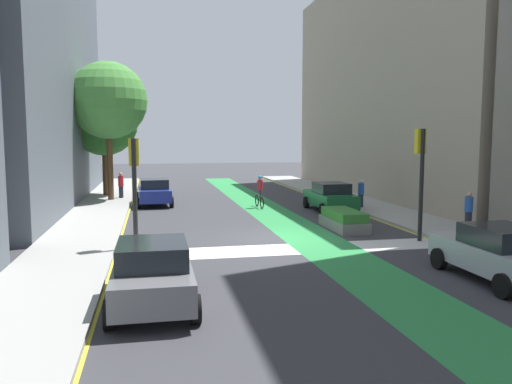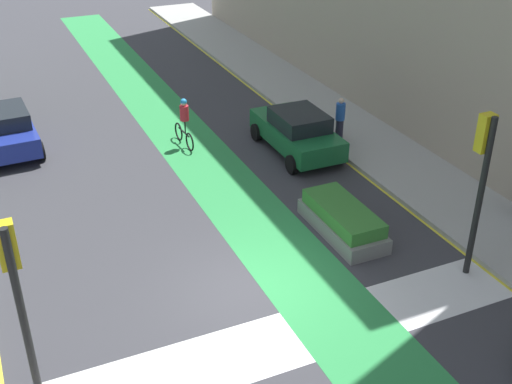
{
  "view_description": "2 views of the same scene",
  "coord_description": "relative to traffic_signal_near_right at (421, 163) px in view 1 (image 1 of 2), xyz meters",
  "views": [
    {
      "loc": [
        -4.65,
        -19.33,
        4.0
      ],
      "look_at": [
        -0.05,
        3.27,
        1.52
      ],
      "focal_mm": 35.64,
      "sensor_mm": 36.0,
      "label": 1
    },
    {
      "loc": [
        -5.2,
        -11.97,
        9.98
      ],
      "look_at": [
        1.43,
        2.82,
        1.07
      ],
      "focal_mm": 45.65,
      "sensor_mm": 36.0,
      "label": 2
    }
  ],
  "objects": [
    {
      "name": "street_tree_near",
      "position": [
        -13.23,
        17.48,
        1.96
      ],
      "size": [
        4.44,
        4.44,
        7.08
      ],
      "color": "brown",
      "rests_on": "sidewalk_left"
    },
    {
      "name": "sidewalk_left",
      "position": [
        -12.95,
        1.48,
        -2.96
      ],
      "size": [
        3.0,
        60.0,
        0.15
      ],
      "primitive_type": "cube",
      "color": "#9E9E99",
      "rests_on": "ground_plane"
    },
    {
      "name": "car_green_right_far",
      "position": [
        -0.66,
        8.21,
        -2.23
      ],
      "size": [
        2.04,
        4.21,
        1.57
      ],
      "color": "#196033",
      "rests_on": "ground_plane"
    },
    {
      "name": "traffic_signal_near_left",
      "position": [
        -10.73,
        0.2,
        -0.24
      ],
      "size": [
        0.35,
        0.52,
        3.97
      ],
      "color": "black",
      "rests_on": "ground_plane"
    },
    {
      "name": "car_grey_left_near",
      "position": [
        -10.16,
        -5.78,
        -2.23
      ],
      "size": [
        2.03,
        4.2,
        1.57
      ],
      "color": "slate",
      "rests_on": "ground_plane"
    },
    {
      "name": "ground_plane",
      "position": [
        -5.45,
        1.48,
        -3.03
      ],
      "size": [
        120.0,
        120.0,
        0.0
      ],
      "primitive_type": "plane",
      "color": "#38383D"
    },
    {
      "name": "curb_stripe_right",
      "position": [
        0.55,
        1.48,
        -3.03
      ],
      "size": [
        0.16,
        60.0,
        0.01
      ],
      "primitive_type": "cube",
      "color": "yellow",
      "rests_on": "ground_plane"
    },
    {
      "name": "crosswalk_band",
      "position": [
        -5.45,
        -0.52,
        -3.03
      ],
      "size": [
        12.0,
        1.8,
        0.01
      ],
      "primitive_type": "cube",
      "color": "silver",
      "rests_on": "ground_plane"
    },
    {
      "name": "pedestrian_sidewalk_left_a",
      "position": [
        -12.13,
        15.54,
        -2.06
      ],
      "size": [
        0.34,
        0.34,
        1.63
      ],
      "color": "#262638",
      "rests_on": "sidewalk_left"
    },
    {
      "name": "curb_stripe_left",
      "position": [
        -11.45,
        1.48,
        -3.03
      ],
      "size": [
        0.16,
        60.0,
        0.01
      ],
      "primitive_type": "cube",
      "color": "yellow",
      "rests_on": "ground_plane"
    },
    {
      "name": "cyclist_in_lane",
      "position": [
        -4.15,
        10.31,
        -2.06
      ],
      "size": [
        0.32,
        1.73,
        1.86
      ],
      "color": "black",
      "rests_on": "ground_plane"
    },
    {
      "name": "pedestrian_sidewalk_right_a",
      "position": [
        2.99,
        1.21,
        -2.1
      ],
      "size": [
        0.34,
        0.34,
        1.56
      ],
      "color": "#262638",
      "rests_on": "sidewalk_right"
    },
    {
      "name": "car_silver_right_near",
      "position": [
        -0.7,
        -5.61,
        -2.23
      ],
      "size": [
        2.03,
        4.2,
        1.57
      ],
      "color": "#B2B7BF",
      "rests_on": "ground_plane"
    },
    {
      "name": "street_tree_far",
      "position": [
        -12.69,
        14.73,
        3.2
      ],
      "size": [
        4.72,
        4.72,
        8.47
      ],
      "color": "brown",
      "rests_on": "sidewalk_left"
    },
    {
      "name": "car_blue_left_far",
      "position": [
        -10.05,
        12.7,
        -2.23
      ],
      "size": [
        2.16,
        4.27,
        1.57
      ],
      "color": "navy",
      "rests_on": "ground_plane"
    },
    {
      "name": "median_planter",
      "position": [
        -1.96,
        2.87,
        -2.63
      ],
      "size": [
        1.28,
        3.08,
        0.85
      ],
      "color": "slate",
      "rests_on": "ground_plane"
    },
    {
      "name": "pedestrian_sidewalk_right_b",
      "position": [
        1.19,
        8.4,
        -2.11
      ],
      "size": [
        0.34,
        0.34,
        1.54
      ],
      "color": "#262638",
      "rests_on": "sidewalk_right"
    },
    {
      "name": "traffic_signal_near_right",
      "position": [
        0.0,
        0.0,
        0.0
      ],
      "size": [
        0.35,
        0.52,
        4.33
      ],
      "color": "black",
      "rests_on": "ground_plane"
    },
    {
      "name": "sidewalk_right",
      "position": [
        2.05,
        1.48,
        -2.96
      ],
      "size": [
        3.0,
        60.0,
        0.15
      ],
      "primitive_type": "cube",
      "color": "#9E9E99",
      "rests_on": "ground_plane"
    },
    {
      "name": "bike_lane_paint",
      "position": [
        -3.96,
        1.48,
        -3.03
      ],
      "size": [
        2.4,
        60.0,
        0.01
      ],
      "primitive_type": "cube",
      "color": "#2D8C47",
      "rests_on": "ground_plane"
    }
  ]
}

